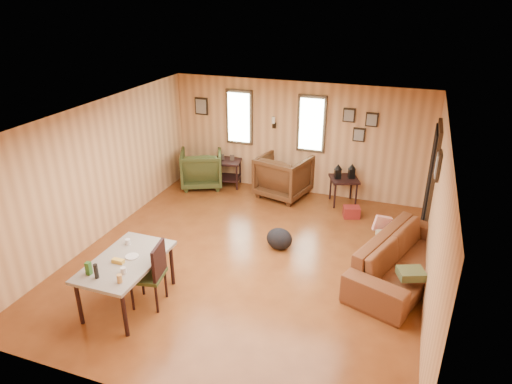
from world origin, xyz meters
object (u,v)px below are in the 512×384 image
at_px(recliner_brown, 284,174).
at_px(end_table, 228,168).
at_px(side_table, 344,177).
at_px(dining_table, 125,264).
at_px(recliner_green, 202,167).
at_px(sofa, 406,253).

bearing_deg(recliner_brown, end_table, 9.61).
bearing_deg(side_table, dining_table, -117.81).
bearing_deg(recliner_green, end_table, 175.30).
height_order(end_table, dining_table, dining_table).
relative_size(recliner_green, end_table, 1.22).
height_order(sofa, side_table, sofa).
bearing_deg(dining_table, recliner_brown, 76.82).
xyz_separation_m(recliner_brown, recliner_green, (-1.89, -0.09, -0.04)).
bearing_deg(end_table, recliner_green, -160.35).
distance_m(sofa, dining_table, 4.11).
xyz_separation_m(end_table, side_table, (2.61, -0.06, 0.17)).
bearing_deg(side_table, recliner_green, -177.57).
bearing_deg(sofa, recliner_green, 83.20).
xyz_separation_m(sofa, dining_table, (-3.62, -1.94, 0.19)).
distance_m(recliner_green, end_table, 0.58).
distance_m(end_table, side_table, 2.62).
height_order(sofa, dining_table, sofa).
relative_size(sofa, end_table, 3.13).
bearing_deg(sofa, side_table, 49.15).
bearing_deg(recliner_brown, recliner_green, 16.89).
height_order(sofa, end_table, sofa).
bearing_deg(recliner_green, dining_table, 77.55).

